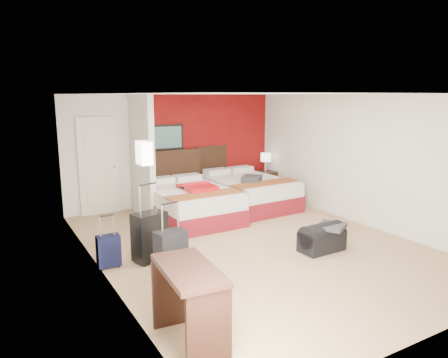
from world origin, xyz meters
TOP-DOWN VIEW (x-y plane):
  - ground at (0.00, 0.00)m, footprint 6.50×6.50m
  - room_walls at (-1.40, 1.42)m, footprint 5.02×6.52m
  - red_accent_panel at (0.75, 3.23)m, footprint 3.50×0.04m
  - partition_wall at (-1.00, 2.61)m, footprint 0.12×1.20m
  - entry_door at (-1.75, 3.20)m, footprint 0.82×0.06m
  - bed_left at (-0.27, 1.86)m, footprint 1.50×2.12m
  - bed_right at (1.29, 2.13)m, footprint 1.61×2.21m
  - red_suitcase_open at (-0.17, 1.76)m, footprint 0.58×0.80m
  - jacket_bundle at (1.19, 1.83)m, footprint 0.61×0.61m
  - nightstand at (2.25, 2.81)m, footprint 0.47×0.47m
  - table_lamp at (2.25, 2.81)m, footprint 0.26×0.26m
  - suitcase_black at (-1.76, 0.17)m, footprint 0.55×0.42m
  - suitcase_charcoal at (-1.69, -0.48)m, footprint 0.46×0.33m
  - suitcase_navy at (-2.37, 0.24)m, footprint 0.33×0.21m
  - duffel_bag at (0.80, -0.81)m, footprint 0.75×0.41m
  - jacket_draped at (0.95, -0.86)m, footprint 0.61×0.59m
  - desk at (-2.18, -2.10)m, footprint 0.59×1.04m

SIDE VIEW (x-z plane):
  - ground at x=0.00m, z-range 0.00..0.00m
  - duffel_bag at x=0.80m, z-range 0.00..0.37m
  - suitcase_navy at x=-2.37m, z-range 0.00..0.46m
  - nightstand at x=2.25m, z-range 0.00..0.61m
  - suitcase_charcoal at x=-1.69m, z-range 0.00..0.62m
  - bed_left at x=-0.27m, z-range 0.00..0.63m
  - bed_right at x=1.29m, z-range 0.00..0.64m
  - suitcase_black at x=-1.76m, z-range 0.00..0.73m
  - jacket_draped at x=0.95m, z-range 0.37..0.44m
  - desk at x=-2.18m, z-range 0.00..0.83m
  - red_suitcase_open at x=-0.17m, z-range 0.63..0.73m
  - jacket_bundle at x=1.19m, z-range 0.64..0.76m
  - table_lamp at x=2.25m, z-range 0.61..1.07m
  - entry_door at x=-1.75m, z-range 0.00..2.05m
  - red_accent_panel at x=0.75m, z-range 0.00..2.50m
  - partition_wall at x=-1.00m, z-range 0.00..2.50m
  - room_walls at x=-1.40m, z-range 0.01..2.51m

